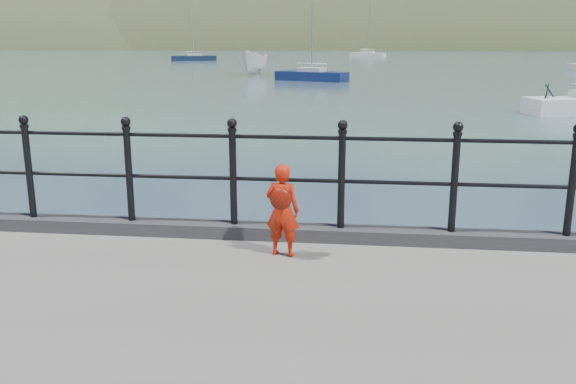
# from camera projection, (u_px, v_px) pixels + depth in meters

# --- Properties ---
(ground) EXTENTS (600.00, 600.00, 0.00)m
(ground) POSITION_uv_depth(u_px,v_px,m) (288.00, 314.00, 7.25)
(ground) COLOR #2D4251
(ground) RESTS_ON ground
(kerb) EXTENTS (60.00, 0.30, 0.15)m
(kerb) POSITION_uv_depth(u_px,v_px,m) (287.00, 232.00, 6.84)
(kerb) COLOR #28282B
(kerb) RESTS_ON quay
(railing) EXTENTS (18.11, 0.11, 1.20)m
(railing) POSITION_uv_depth(u_px,v_px,m) (287.00, 167.00, 6.66)
(railing) COLOR black
(railing) RESTS_ON kerb
(far_shore) EXTENTS (830.00, 200.00, 156.00)m
(far_shore) POSITION_uv_depth(u_px,v_px,m) (456.00, 106.00, 239.00)
(far_shore) COLOR #333A21
(far_shore) RESTS_ON ground
(child) EXTENTS (0.39, 0.33, 0.97)m
(child) POSITION_uv_depth(u_px,v_px,m) (282.00, 209.00, 6.20)
(child) COLOR red
(child) RESTS_ON quay
(launch_white) EXTENTS (2.56, 5.72, 2.15)m
(launch_white) POSITION_uv_depth(u_px,v_px,m) (254.00, 62.00, 54.20)
(launch_white) COLOR white
(launch_white) RESTS_ON ground
(launch_navy) EXTENTS (3.20, 3.16, 1.28)m
(launch_navy) POSITION_uv_depth(u_px,v_px,m) (549.00, 99.00, 26.18)
(launch_navy) COLOR black
(launch_navy) RESTS_ON ground
(sailboat_left) EXTENTS (6.44, 4.63, 8.86)m
(sailboat_left) POSITION_uv_depth(u_px,v_px,m) (194.00, 58.00, 87.86)
(sailboat_left) COLOR #0D1C32
(sailboat_left) RESTS_ON ground
(sailboat_deep) EXTENTS (6.35, 4.12, 9.07)m
(sailboat_deep) POSITION_uv_depth(u_px,v_px,m) (368.00, 55.00, 106.09)
(sailboat_deep) COLOR silver
(sailboat_deep) RESTS_ON ground
(sailboat_port) EXTENTS (5.80, 3.74, 8.10)m
(sailboat_port) POSITION_uv_depth(u_px,v_px,m) (312.00, 76.00, 46.58)
(sailboat_port) COLOR #121F50
(sailboat_port) RESTS_ON ground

